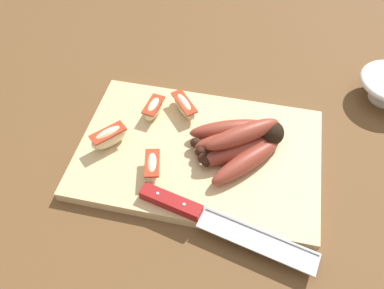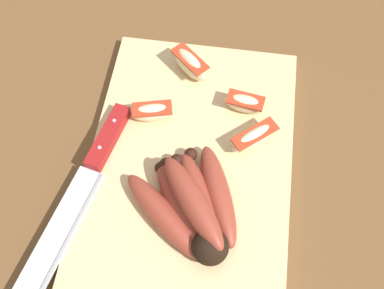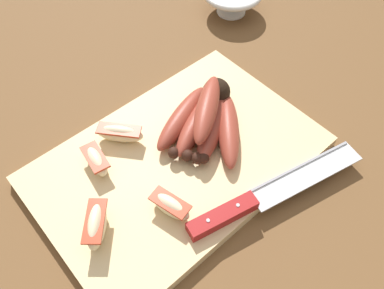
% 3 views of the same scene
% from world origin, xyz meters
% --- Properties ---
extents(ground_plane, '(6.00, 6.00, 0.00)m').
position_xyz_m(ground_plane, '(0.00, 0.00, 0.00)').
color(ground_plane, brown).
extents(cutting_board, '(0.41, 0.27, 0.02)m').
position_xyz_m(cutting_board, '(0.01, 0.01, 0.01)').
color(cutting_board, '#DBBC84').
rests_on(cutting_board, ground_plane).
extents(banana_bunch, '(0.17, 0.17, 0.06)m').
position_xyz_m(banana_bunch, '(0.08, 0.02, 0.04)').
color(banana_bunch, black).
rests_on(banana_bunch, cutting_board).
extents(chefs_knife, '(0.28, 0.09, 0.02)m').
position_xyz_m(chefs_knife, '(0.03, -0.12, 0.03)').
color(chefs_knife, silver).
rests_on(chefs_knife, cutting_board).
extents(apple_wedge_near, '(0.03, 0.06, 0.03)m').
position_xyz_m(apple_wedge_near, '(-0.09, 0.07, 0.04)').
color(apple_wedge_near, beige).
rests_on(apple_wedge_near, cutting_board).
extents(apple_wedge_middle, '(0.06, 0.07, 0.03)m').
position_xyz_m(apple_wedge_middle, '(-0.04, 0.09, 0.04)').
color(apple_wedge_middle, beige).
rests_on(apple_wedge_middle, cutting_board).
extents(apple_wedge_far, '(0.04, 0.06, 0.03)m').
position_xyz_m(apple_wedge_far, '(-0.06, -0.05, 0.04)').
color(apple_wedge_far, beige).
rests_on(apple_wedge_far, cutting_board).
extents(apple_wedge_extra, '(0.06, 0.06, 0.04)m').
position_xyz_m(apple_wedge_extra, '(-0.15, -0.02, 0.04)').
color(apple_wedge_extra, beige).
rests_on(apple_wedge_extra, cutting_board).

